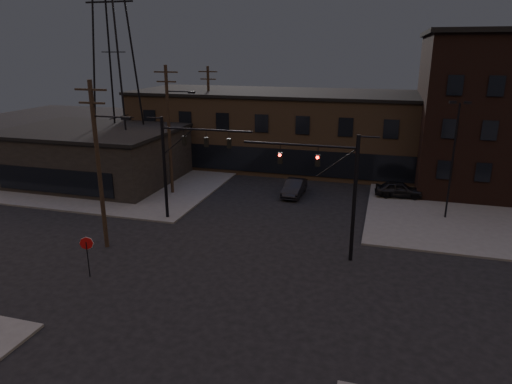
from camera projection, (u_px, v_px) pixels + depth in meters
The scene contains 15 objects.
ground at pixel (230, 279), 26.47m from camera, with size 140.00×140.00×0.00m, color black.
sidewalk_nw at pixel (113, 165), 52.46m from camera, with size 30.00×30.00×0.15m, color #474744.
building_row at pixel (312, 131), 50.94m from camera, with size 40.00×12.00×8.00m, color brown.
building_left at pixel (94, 156), 45.70m from camera, with size 16.00×12.00×5.00m, color black.
traffic_signal_near at pixel (336, 184), 27.70m from camera, with size 7.12×0.24×8.00m.
traffic_signal_far at pixel (179, 157), 34.09m from camera, with size 7.12×0.24×8.00m.
stop_sign at pixel (87, 247), 26.23m from camera, with size 0.72×0.33×2.48m.
utility_pole_near at pixel (99, 162), 29.06m from camera, with size 3.70×0.28×11.00m.
utility_pole_mid at pixel (170, 128), 40.24m from camera, with size 3.70×0.28×11.50m.
utility_pole_far at pixel (209, 114), 51.63m from camera, with size 2.20×0.28×11.00m.
transmission_tower at pixel (113, 52), 44.01m from camera, with size 7.00×7.00×25.00m, color black, non-canonical shape.
lot_light_a at pixel (454, 150), 34.20m from camera, with size 1.50×0.28×9.14m.
parked_car_lot_a at pixel (399, 189), 40.56m from camera, with size 1.66×4.11×1.40m, color black.
parked_car_lot_b at pixel (482, 178), 44.35m from camera, with size 1.76×4.34×1.26m, color silver.
car_crossing at pixel (294, 188), 41.43m from camera, with size 1.54×4.41×1.45m, color black.
Camera 1 is at (8.07, -22.39, 12.74)m, focal length 32.00 mm.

